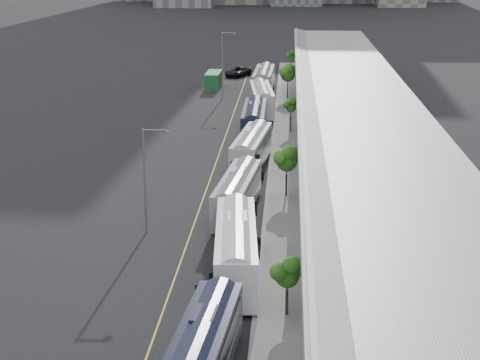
# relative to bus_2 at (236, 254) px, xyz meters

# --- Properties ---
(sidewalk) EXTENTS (10.00, 170.00, 0.12)m
(sidewalk) POSITION_rel_bus_2_xyz_m (6.40, 21.04, -1.58)
(sidewalk) COLOR gray
(sidewalk) RESTS_ON ground
(lane_line) EXTENTS (0.12, 160.00, 0.02)m
(lane_line) POSITION_rel_bus_2_xyz_m (-4.10, 21.04, -1.63)
(lane_line) COLOR gold
(lane_line) RESTS_ON ground
(depot) EXTENTS (12.45, 160.40, 7.20)m
(depot) POSITION_rel_bus_2_xyz_m (10.39, 21.04, 1.87)
(depot) COLOR gray
(depot) RESTS_ON ground
(bus_2) EXTENTS (3.59, 13.47, 3.89)m
(bus_2) POSITION_rel_bus_2_xyz_m (0.00, 0.00, 0.00)
(bus_2) COLOR silver
(bus_2) RESTS_ON ground
(bus_3) EXTENTS (3.55, 12.18, 3.51)m
(bus_3) POSITION_rel_bus_2_xyz_m (-0.79, 13.42, -0.16)
(bus_3) COLOR gray
(bus_3) RESTS_ON ground
(bus_4) EXTENTS (3.79, 12.73, 3.67)m
(bus_4) POSITION_rel_bus_2_xyz_m (-0.33, 28.58, -0.10)
(bus_4) COLOR #ACAFB7
(bus_4) RESTS_ON ground
(bus_5) EXTENTS (2.89, 12.95, 3.78)m
(bus_5) POSITION_rel_bus_2_xyz_m (-0.70, 42.44, -0.05)
(bus_5) COLOR #151D30
(bus_5) RESTS_ON ground
(bus_6) EXTENTS (3.92, 13.33, 3.84)m
(bus_6) POSITION_rel_bus_2_xyz_m (-0.34, 56.19, -0.02)
(bus_6) COLOR silver
(bus_6) RESTS_ON ground
(bus_7) EXTENTS (3.07, 13.64, 3.97)m
(bus_7) POSITION_rel_bus_2_xyz_m (-0.59, 71.64, 0.03)
(bus_7) COLOR slate
(bus_7) RESTS_ON ground
(tree_1) EXTENTS (1.47, 1.47, 3.57)m
(tree_1) POSITION_rel_bus_2_xyz_m (3.46, -5.77, 1.15)
(tree_1) COLOR black
(tree_1) RESTS_ON ground
(tree_2) EXTENTS (1.87, 1.87, 4.52)m
(tree_2) POSITION_rel_bus_2_xyz_m (3.26, 18.52, 1.91)
(tree_2) COLOR black
(tree_2) RESTS_ON ground
(tree_3) EXTENTS (1.20, 1.20, 3.82)m
(tree_3) POSITION_rel_bus_2_xyz_m (3.60, 44.92, 1.49)
(tree_3) COLOR black
(tree_3) RESTS_ON ground
(tree_4) EXTENTS (2.17, 2.17, 5.01)m
(tree_4) POSITION_rel_bus_2_xyz_m (3.11, 67.73, 2.26)
(tree_4) COLOR black
(tree_4) RESTS_ON ground
(tree_5) EXTENTS (1.21, 1.21, 3.79)m
(tree_5) POSITION_rel_bus_2_xyz_m (3.59, 92.29, 1.45)
(tree_5) COLOR black
(tree_5) RESTS_ON ground
(street_lamp_near) EXTENTS (2.04, 0.22, 8.32)m
(street_lamp_near) POSITION_rel_bus_2_xyz_m (-7.38, 8.33, 3.20)
(street_lamp_near) COLOR #59595E
(street_lamp_near) RESTS_ON ground
(street_lamp_far) EXTENTS (2.04, 0.22, 9.74)m
(street_lamp_far) POSITION_rel_bus_2_xyz_m (-6.36, 67.24, 3.93)
(street_lamp_far) COLOR #59595E
(street_lamp_far) RESTS_ON ground
(shipping_container) EXTENTS (2.35, 6.84, 2.58)m
(shipping_container) POSITION_rel_bus_2_xyz_m (-8.72, 76.21, -0.36)
(shipping_container) COLOR #154623
(shipping_container) RESTS_ON ground
(suv) EXTENTS (4.97, 6.54, 1.65)m
(suv) POSITION_rel_bus_2_xyz_m (-5.65, 88.66, -0.82)
(suv) COLOR black
(suv) RESTS_ON ground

